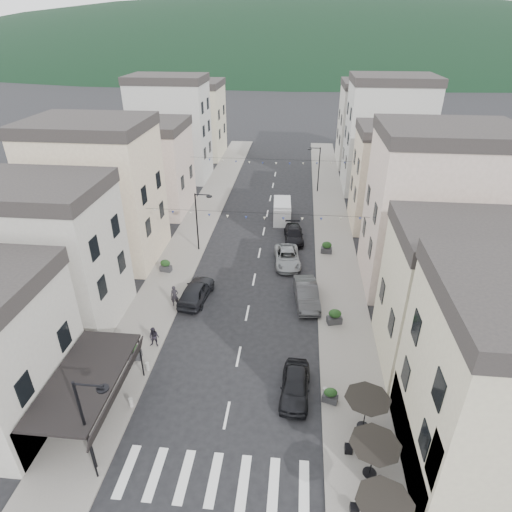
{
  "coord_description": "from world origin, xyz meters",
  "views": [
    {
      "loc": [
        3.46,
        -11.07,
        20.11
      ],
      "look_at": [
        0.38,
        19.0,
        3.5
      ],
      "focal_mm": 30.0,
      "sensor_mm": 36.0,
      "label": 1
    }
  ],
  "objects": [
    {
      "name": "buildings_row_left",
      "position": [
        -14.5,
        37.75,
        6.12
      ],
      "size": [
        10.2,
        54.16,
        14.0
      ],
      "color": "#A6A198",
      "rests_on": "ground"
    },
    {
      "name": "sidewalk_left",
      "position": [
        -7.5,
        32.0,
        0.06
      ],
      "size": [
        4.0,
        76.0,
        0.12
      ],
      "primitive_type": "cube",
      "color": "slate",
      "rests_on": "ground"
    },
    {
      "name": "bollards",
      "position": [
        0.0,
        5.5,
        0.42
      ],
      "size": [
        11.66,
        10.26,
        0.6
      ],
      "color": "gray",
      "rests_on": "ground"
    },
    {
      "name": "bunting_near",
      "position": [
        0.0,
        22.0,
        5.65
      ],
      "size": [
        19.0,
        0.28,
        0.62
      ],
      "color": "black",
      "rests_on": "ground"
    },
    {
      "name": "sidewalk_right",
      "position": [
        7.5,
        32.0,
        0.06
      ],
      "size": [
        4.0,
        76.0,
        0.12
      ],
      "primitive_type": "cube",
      "color": "slate",
      "rests_on": "ground"
    },
    {
      "name": "boutique_awning",
      "position": [
        -7.25,
        5.0,
        3.11
      ],
      "size": [
        3.77,
        7.5,
        3.28
      ],
      "color": "black",
      "rests_on": "ground"
    },
    {
      "name": "streetlamp_left_near",
      "position": [
        -5.82,
        2.0,
        3.7
      ],
      "size": [
        1.7,
        0.56,
        6.0
      ],
      "color": "black",
      "rests_on": "ground"
    },
    {
      "name": "hill_backdrop",
      "position": [
        0.0,
        300.0,
        0.0
      ],
      "size": [
        640.0,
        360.0,
        70.0
      ],
      "primitive_type": "ellipsoid",
      "color": "black",
      "rests_on": "ground"
    },
    {
      "name": "bunting_far",
      "position": [
        0.0,
        38.0,
        5.65
      ],
      "size": [
        19.0,
        0.28,
        0.62
      ],
      "color": "black",
      "rests_on": "ground"
    },
    {
      "name": "streetlamp_right_far",
      "position": [
        5.82,
        44.0,
        3.7
      ],
      "size": [
        1.7,
        0.56,
        6.0
      ],
      "color": "black",
      "rests_on": "ground"
    },
    {
      "name": "buildings_row_right",
      "position": [
        14.5,
        36.59,
        6.32
      ],
      "size": [
        10.2,
        54.16,
        14.5
      ],
      "color": "#B7AC91",
      "rests_on": "ground"
    },
    {
      "name": "planter_ra",
      "position": [
        6.0,
        7.56,
        0.61
      ],
      "size": [
        1.01,
        0.74,
        1.02
      ],
      "rotation": [
        0.0,
        0.0,
        -0.3
      ],
      "color": "#29292B",
      "rests_on": "sidewalk_right"
    },
    {
      "name": "parked_car_c",
      "position": [
        2.8,
        24.12,
        0.69
      ],
      "size": [
        2.84,
        5.21,
        1.39
      ],
      "primitive_type": "imported",
      "rotation": [
        0.0,
        0.0,
        0.11
      ],
      "color": "gray",
      "rests_on": "ground"
    },
    {
      "name": "parked_car_a",
      "position": [
        3.9,
        8.01,
        0.73
      ],
      "size": [
        1.92,
        4.37,
        1.47
      ],
      "primitive_type": "imported",
      "rotation": [
        0.0,
        0.0,
        -0.04
      ],
      "color": "black",
      "rests_on": "ground"
    },
    {
      "name": "parked_car_b",
      "position": [
        4.6,
        17.93,
        0.81
      ],
      "size": [
        2.31,
        5.12,
        1.63
      ],
      "primitive_type": "imported",
      "rotation": [
        0.0,
        0.0,
        0.12
      ],
      "color": "#313134",
      "rests_on": "ground"
    },
    {
      "name": "planter_la",
      "position": [
        -7.05,
        10.01,
        0.72
      ],
      "size": [
        1.14,
        0.67,
        1.24
      ],
      "rotation": [
        0.0,
        0.0,
        0.06
      ],
      "color": "#2E2E31",
      "rests_on": "sidewalk_left"
    },
    {
      "name": "pedestrian_b",
      "position": [
        -5.95,
        11.35,
        0.89
      ],
      "size": [
        0.77,
        0.61,
        1.55
      ],
      "primitive_type": "imported",
      "rotation": [
        0.0,
        0.0,
        -0.04
      ],
      "color": "black",
      "rests_on": "sidewalk_left"
    },
    {
      "name": "streetlamp_left_far",
      "position": [
        -5.82,
        26.0,
        3.7
      ],
      "size": [
        1.7,
        0.56,
        6.0
      ],
      "color": "black",
      "rests_on": "ground"
    },
    {
      "name": "pedestrian_a",
      "position": [
        -5.85,
        16.31,
        1.0
      ],
      "size": [
        0.72,
        0.56,
        1.75
      ],
      "primitive_type": "imported",
      "rotation": [
        0.0,
        0.0,
        0.25
      ],
      "color": "black",
      "rests_on": "sidewalk_left"
    },
    {
      "name": "delivery_van",
      "position": [
        1.8,
        34.42,
        1.15
      ],
      "size": [
        2.17,
        4.97,
        2.34
      ],
      "rotation": [
        0.0,
        0.0,
        0.05
      ],
      "color": "silver",
      "rests_on": "ground"
    },
    {
      "name": "parked_car_d",
      "position": [
        3.29,
        29.16,
        0.67
      ],
      "size": [
        2.3,
        4.79,
        1.34
      ],
      "primitive_type": "imported",
      "rotation": [
        0.0,
        0.0,
        0.09
      ],
      "color": "black",
      "rests_on": "ground"
    },
    {
      "name": "planter_rc",
      "position": [
        6.57,
        26.5,
        0.7
      ],
      "size": [
        1.1,
        0.64,
        1.2
      ],
      "rotation": [
        0.0,
        0.0,
        -0.05
      ],
      "color": "#2D2D2F",
      "rests_on": "sidewalk_right"
    },
    {
      "name": "parked_car_e",
      "position": [
        -4.38,
        17.42,
        0.82
      ],
      "size": [
        2.48,
        5.01,
        1.64
      ],
      "primitive_type": "imported",
      "rotation": [
        0.0,
        0.0,
        3.03
      ],
      "color": "black",
      "rests_on": "ground"
    },
    {
      "name": "planter_rb",
      "position": [
        6.69,
        15.26,
        0.71
      ],
      "size": [
        1.21,
        0.85,
        1.22
      ],
      "rotation": [
        0.0,
        0.0,
        0.25
      ],
      "color": "#2C2C2F",
      "rests_on": "sidewalk_right"
    },
    {
      "name": "cafe_terrace",
      "position": [
        7.7,
        2.8,
        2.36
      ],
      "size": [
        2.5,
        8.1,
        2.53
      ],
      "color": "black",
      "rests_on": "ground"
    },
    {
      "name": "planter_lb",
      "position": [
        -8.13,
        21.47,
        0.68
      ],
      "size": [
        1.11,
        0.73,
        1.15
      ],
      "rotation": [
        0.0,
        0.0,
        -0.16
      ],
      "color": "#303032",
      "rests_on": "sidewalk_left"
    }
  ]
}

